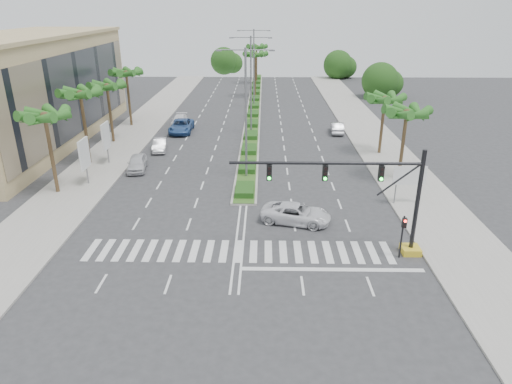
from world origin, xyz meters
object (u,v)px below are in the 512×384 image
car_parked_c (181,126)px  car_crossing (296,213)px  car_right (337,128)px  car_parked_a (137,163)px  car_parked_b (160,145)px  car_parked_d (179,120)px

car_parked_c → car_crossing: bearing=-64.2°
car_right → car_parked_c: bearing=4.2°
car_parked_a → car_right: size_ratio=1.02×
car_parked_b → car_right: 22.74m
car_parked_c → car_crossing: 29.43m
car_parked_d → car_parked_b: bearing=-91.2°
car_parked_b → car_crossing: (14.30, -18.22, 0.06)m
car_right → car_parked_a: bearing=37.8°
car_parked_a → car_right: (22.11, 14.68, -0.04)m
car_crossing → car_right: car_crossing is taller
car_parked_b → car_crossing: 23.16m
car_parked_a → car_crossing: bearing=-45.3°
car_crossing → car_right: (6.95, 26.31, -0.02)m
car_parked_c → car_parked_d: car_parked_c is taller
car_parked_a → car_parked_c: car_parked_c is taller
car_parked_c → car_crossing: size_ratio=1.12×
car_parked_c → car_crossing: (13.21, -26.30, -0.09)m
car_parked_a → car_parked_d: size_ratio=0.98×
car_parked_b → car_parked_c: size_ratio=0.70×
car_parked_b → car_crossing: bearing=-58.8°
car_parked_b → car_right: size_ratio=0.95×
car_parked_c → car_parked_d: (-0.97, 4.06, -0.17)m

